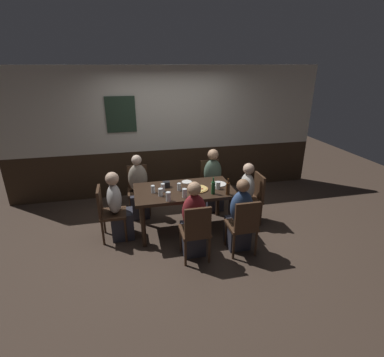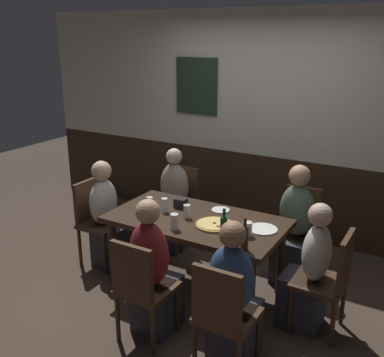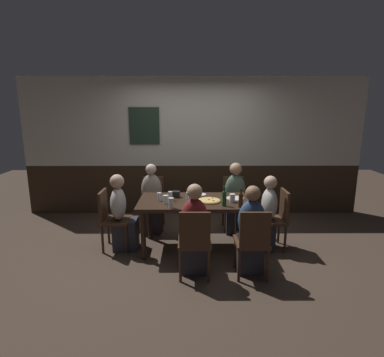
{
  "view_description": "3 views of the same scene",
  "coord_description": "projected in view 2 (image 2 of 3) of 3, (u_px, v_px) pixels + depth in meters",
  "views": [
    {
      "loc": [
        -0.81,
        -4.17,
        2.62
      ],
      "look_at": [
        0.11,
        -0.09,
        0.95
      ],
      "focal_mm": 27.06,
      "sensor_mm": 36.0,
      "label": 1
    },
    {
      "loc": [
        1.85,
        -3.24,
        2.33
      ],
      "look_at": [
        -0.07,
        0.04,
        1.09
      ],
      "focal_mm": 42.09,
      "sensor_mm": 36.0,
      "label": 2
    },
    {
      "loc": [
        -0.05,
        -4.35,
        2.04
      ],
      "look_at": [
        -0.03,
        0.07,
        1.04
      ],
      "focal_mm": 29.46,
      "sensor_mm": 36.0,
      "label": 3
    }
  ],
  "objects": [
    {
      "name": "highball_clear",
      "position": [
        164.0,
        206.0,
        4.18
      ],
      "size": [
        0.06,
        0.06,
        0.13
      ],
      "color": "silver",
      "rests_on": "dining_table"
    },
    {
      "name": "wall_back",
      "position": [
        267.0,
        126.0,
        5.22
      ],
      "size": [
        6.4,
        0.13,
        2.6
      ],
      "color": "#332316",
      "rests_on": "ground_plane"
    },
    {
      "name": "person_right_far",
      "position": [
        294.0,
        233.0,
        4.34
      ],
      "size": [
        0.34,
        0.37,
        1.16
      ],
      "color": "#2D2D38",
      "rests_on": "ground_plane"
    },
    {
      "name": "person_left_far",
      "position": [
        172.0,
        207.0,
        5.01
      ],
      "size": [
        0.34,
        0.37,
        1.14
      ],
      "color": "#2D2D38",
      "rests_on": "ground_plane"
    },
    {
      "name": "chair_left_far",
      "position": [
        180.0,
        201.0,
        5.14
      ],
      "size": [
        0.4,
        0.4,
        0.88
      ],
      "color": "#422B1C",
      "rests_on": "ground_plane"
    },
    {
      "name": "chair_head_east",
      "position": [
        329.0,
        278.0,
        3.53
      ],
      "size": [
        0.4,
        0.4,
        0.88
      ],
      "color": "#422B1C",
      "rests_on": "ground_plane"
    },
    {
      "name": "person_head_west",
      "position": [
        108.0,
        222.0,
        4.62
      ],
      "size": [
        0.37,
        0.34,
        1.12
      ],
      "color": "#2D2D38",
      "rests_on": "ground_plane"
    },
    {
      "name": "person_head_east",
      "position": [
        308.0,
        276.0,
        3.62
      ],
      "size": [
        0.37,
        0.34,
        1.1
      ],
      "color": "#2D2D38",
      "rests_on": "ground_plane"
    },
    {
      "name": "tumbler_water",
      "position": [
        145.0,
        219.0,
        3.87
      ],
      "size": [
        0.07,
        0.07,
        0.14
      ],
      "color": "silver",
      "rests_on": "dining_table"
    },
    {
      "name": "pint_glass_amber",
      "position": [
        150.0,
        210.0,
        4.08
      ],
      "size": [
        0.07,
        0.07,
        0.12
      ],
      "color": "silver",
      "rests_on": "dining_table"
    },
    {
      "name": "condiment_caddy",
      "position": [
        181.0,
        203.0,
        4.28
      ],
      "size": [
        0.11,
        0.09,
        0.09
      ],
      "primitive_type": "cube",
      "color": "black",
      "rests_on": "dining_table"
    },
    {
      "name": "pint_glass_pale",
      "position": [
        150.0,
        204.0,
        4.24
      ],
      "size": [
        0.06,
        0.06,
        0.12
      ],
      "color": "silver",
      "rests_on": "dining_table"
    },
    {
      "name": "pizza",
      "position": [
        215.0,
        224.0,
        3.88
      ],
      "size": [
        0.33,
        0.33,
        0.03
      ],
      "color": "tan",
      "rests_on": "dining_table"
    },
    {
      "name": "chair_right_far",
      "position": [
        299.0,
        226.0,
        4.47
      ],
      "size": [
        0.4,
        0.4,
        0.88
      ],
      "color": "#422B1C",
      "rests_on": "ground_plane"
    },
    {
      "name": "plate_white_large",
      "position": [
        263.0,
        229.0,
        3.8
      ],
      "size": [
        0.25,
        0.25,
        0.01
      ],
      "primitive_type": "cylinder",
      "color": "white",
      "rests_on": "dining_table"
    },
    {
      "name": "dining_table",
      "position": [
        196.0,
        227.0,
        4.06
      ],
      "size": [
        1.58,
        0.86,
        0.74
      ],
      "color": "black",
      "rests_on": "ground_plane"
    },
    {
      "name": "person_right_near",
      "position": [
        233.0,
        304.0,
        3.22
      ],
      "size": [
        0.34,
        0.37,
        1.13
      ],
      "color": "#2D2D38",
      "rests_on": "ground_plane"
    },
    {
      "name": "beer_glass_tall",
      "position": [
        247.0,
        230.0,
        3.68
      ],
      "size": [
        0.08,
        0.08,
        0.12
      ],
      "color": "silver",
      "rests_on": "dining_table"
    },
    {
      "name": "pint_glass_stout",
      "position": [
        187.0,
        212.0,
        4.04
      ],
      "size": [
        0.06,
        0.06,
        0.12
      ],
      "color": "silver",
      "rests_on": "dining_table"
    },
    {
      "name": "person_mid_near",
      "position": [
        153.0,
        277.0,
        3.55
      ],
      "size": [
        0.34,
        0.37,
        1.16
      ],
      "color": "#2D2D38",
      "rests_on": "ground_plane"
    },
    {
      "name": "ground_plane",
      "position": [
        196.0,
        290.0,
        4.26
      ],
      "size": [
        12.0,
        12.0,
        0.0
      ],
      "primitive_type": "plane",
      "color": "#423328"
    },
    {
      "name": "chair_mid_near",
      "position": [
        141.0,
        286.0,
        3.42
      ],
      "size": [
        0.4,
        0.4,
        0.88
      ],
      "color": "#422B1C",
      "rests_on": "ground_plane"
    },
    {
      "name": "beer_bottle_green",
      "position": [
        224.0,
        228.0,
        3.59
      ],
      "size": [
        0.06,
        0.06,
        0.27
      ],
      "color": "#194723",
      "rests_on": "dining_table"
    },
    {
      "name": "chair_head_west",
      "position": [
        96.0,
        217.0,
        4.69
      ],
      "size": [
        0.4,
        0.4,
        0.88
      ],
      "color": "#422B1C",
      "rests_on": "ground_plane"
    },
    {
      "name": "beer_bottle_brown",
      "position": [
        245.0,
        237.0,
        3.43
      ],
      "size": [
        0.06,
        0.06,
        0.26
      ],
      "color": "#42230F",
      "rests_on": "dining_table"
    },
    {
      "name": "plate_white_small",
      "position": [
        221.0,
        210.0,
        4.21
      ],
      "size": [
        0.17,
        0.17,
        0.01
      ],
      "primitive_type": "cylinder",
      "color": "white",
      "rests_on": "dining_table"
    },
    {
      "name": "chair_right_near",
      "position": [
        223.0,
        313.0,
        3.08
      ],
      "size": [
        0.4,
        0.4,
        0.88
      ],
      "color": "#422B1C",
      "rests_on": "ground_plane"
    },
    {
      "name": "beer_glass_half",
      "position": [
        174.0,
        223.0,
        3.8
      ],
      "size": [
        0.07,
        0.07,
        0.14
      ],
      "color": "silver",
      "rests_on": "dining_table"
    }
  ]
}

